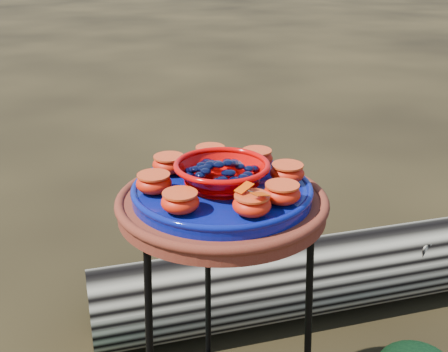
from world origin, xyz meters
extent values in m
cylinder|color=brown|center=(0.00, 0.00, 0.72)|extent=(0.45, 0.45, 0.04)
cylinder|color=#071142|center=(0.00, 0.00, 0.75)|extent=(0.38, 0.38, 0.03)
ellipsoid|color=#CC0800|center=(0.03, -0.14, 0.78)|extent=(0.07, 0.07, 0.04)
ellipsoid|color=#CC0800|center=(0.10, -0.10, 0.78)|extent=(0.07, 0.07, 0.04)
ellipsoid|color=#CC0800|center=(0.14, 0.00, 0.78)|extent=(0.07, 0.07, 0.04)
ellipsoid|color=#CC0800|center=(0.10, 0.10, 0.78)|extent=(0.07, 0.07, 0.04)
ellipsoid|color=#CC0800|center=(0.00, 0.14, 0.78)|extent=(0.07, 0.07, 0.04)
ellipsoid|color=#CC0800|center=(-0.10, 0.10, 0.78)|extent=(0.07, 0.07, 0.04)
ellipsoid|color=#CC0800|center=(-0.14, 0.00, 0.78)|extent=(0.07, 0.07, 0.04)
ellipsoid|color=#CC0800|center=(-0.10, -0.10, 0.78)|extent=(0.07, 0.07, 0.04)
ellipsoid|color=#194218|center=(-0.20, 0.66, 0.08)|extent=(0.32, 0.32, 0.16)
camera|label=1|loc=(-0.20, -1.08, 1.24)|focal=45.00mm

